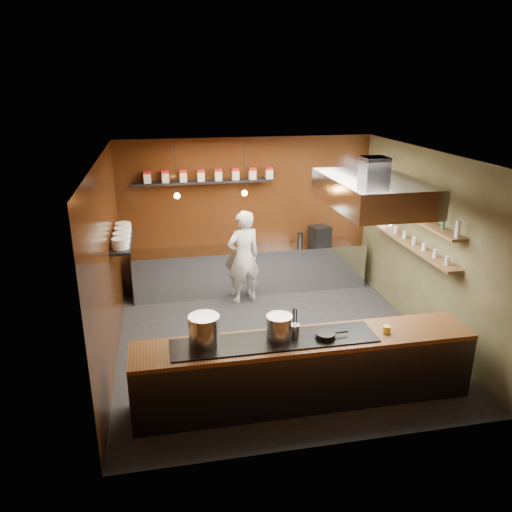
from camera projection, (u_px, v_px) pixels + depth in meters
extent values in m
plane|color=black|center=(276.00, 341.00, 8.11)|extent=(5.00, 5.00, 0.00)
plane|color=#361309|center=(248.00, 214.00, 9.92)|extent=(5.00, 0.00, 5.00)
plane|color=#361309|center=(108.00, 266.00, 7.15)|extent=(0.00, 5.00, 5.00)
plane|color=#484729|center=(427.00, 245.00, 8.07)|extent=(0.00, 5.00, 5.00)
plane|color=silver|center=(278.00, 155.00, 7.11)|extent=(5.00, 5.00, 0.00)
plane|color=white|center=(381.00, 198.00, 9.50)|extent=(0.00, 1.00, 1.00)
cube|color=silver|center=(251.00, 269.00, 9.97)|extent=(4.60, 0.65, 0.90)
cube|color=#38383D|center=(304.00, 372.00, 6.49)|extent=(4.40, 0.70, 0.86)
cube|color=brown|center=(306.00, 340.00, 6.33)|extent=(4.40, 0.72, 0.06)
cube|color=black|center=(275.00, 341.00, 6.25)|extent=(2.60, 0.55, 0.02)
cube|color=black|center=(202.00, 182.00, 9.40)|extent=(2.60, 0.26, 0.04)
cube|color=black|center=(122.00, 241.00, 8.09)|extent=(0.30, 1.40, 0.04)
cube|color=brown|center=(412.00, 215.00, 8.18)|extent=(0.26, 2.80, 0.04)
cube|color=brown|center=(409.00, 243.00, 8.34)|extent=(0.26, 2.80, 0.04)
cube|color=#38383D|center=(374.00, 167.00, 7.03)|extent=(0.35, 0.35, 0.30)
cube|color=silver|center=(372.00, 192.00, 7.15)|extent=(1.20, 2.00, 0.40)
cube|color=white|center=(371.00, 206.00, 7.22)|extent=(1.00, 1.80, 0.02)
cylinder|color=black|center=(176.00, 170.00, 8.58)|extent=(0.01, 0.01, 0.90)
sphere|color=orange|center=(177.00, 196.00, 8.73)|extent=(0.10, 0.10, 0.10)
cylinder|color=black|center=(244.00, 168.00, 8.80)|extent=(0.01, 0.01, 0.90)
sphere|color=orange|center=(244.00, 193.00, 8.95)|extent=(0.10, 0.10, 0.10)
cube|color=beige|center=(147.00, 178.00, 9.18)|extent=(0.13, 0.13, 0.17)
cube|color=#B01516|center=(147.00, 172.00, 9.14)|extent=(0.13, 0.13, 0.05)
cube|color=beige|center=(165.00, 178.00, 9.24)|extent=(0.13, 0.13, 0.17)
cube|color=#B01516|center=(165.00, 172.00, 9.20)|extent=(0.14, 0.13, 0.05)
cube|color=beige|center=(183.00, 177.00, 9.30)|extent=(0.13, 0.13, 0.17)
cube|color=#B01516|center=(183.00, 171.00, 9.26)|extent=(0.13, 0.13, 0.05)
cube|color=beige|center=(201.00, 177.00, 9.36)|extent=(0.13, 0.13, 0.17)
cube|color=#B01516|center=(201.00, 171.00, 9.32)|extent=(0.14, 0.13, 0.05)
cube|color=beige|center=(218.00, 176.00, 9.42)|extent=(0.13, 0.13, 0.17)
cube|color=#B01516|center=(218.00, 170.00, 9.38)|extent=(0.14, 0.13, 0.05)
cube|color=beige|center=(235.00, 175.00, 9.48)|extent=(0.13, 0.13, 0.17)
cube|color=#B01516|center=(235.00, 170.00, 9.44)|extent=(0.14, 0.13, 0.05)
cube|color=beige|center=(252.00, 175.00, 9.54)|extent=(0.13, 0.13, 0.17)
cube|color=#B01516|center=(252.00, 169.00, 9.50)|extent=(0.14, 0.13, 0.05)
cube|color=beige|center=(269.00, 174.00, 9.60)|extent=(0.13, 0.13, 0.17)
cube|color=#B01516|center=(269.00, 168.00, 9.56)|extent=(0.14, 0.13, 0.05)
cylinder|color=white|center=(120.00, 243.00, 7.64)|extent=(0.26, 0.26, 0.16)
cylinder|color=white|center=(121.00, 238.00, 7.92)|extent=(0.26, 0.26, 0.16)
cylinder|color=white|center=(122.00, 232.00, 8.20)|extent=(0.26, 0.26, 0.16)
cylinder|color=white|center=(123.00, 227.00, 8.47)|extent=(0.26, 0.26, 0.16)
cylinder|color=silver|center=(458.00, 229.00, 6.93)|extent=(0.06, 0.06, 0.24)
cylinder|color=#2D5933|center=(443.00, 222.00, 7.27)|extent=(0.06, 0.06, 0.24)
cylinder|color=#8C601E|center=(430.00, 216.00, 7.62)|extent=(0.06, 0.06, 0.24)
cylinder|color=silver|center=(418.00, 210.00, 7.96)|extent=(0.06, 0.06, 0.24)
cylinder|color=#2D5933|center=(407.00, 204.00, 8.30)|extent=(0.06, 0.06, 0.24)
cylinder|color=#8C601E|center=(397.00, 199.00, 8.65)|extent=(0.06, 0.06, 0.24)
cylinder|color=silver|center=(388.00, 195.00, 8.99)|extent=(0.06, 0.06, 0.24)
cylinder|color=#2D5933|center=(379.00, 191.00, 9.33)|extent=(0.06, 0.06, 0.24)
cylinder|color=silver|center=(447.00, 261.00, 7.24)|extent=(0.07, 0.07, 0.13)
cylinder|color=silver|center=(435.00, 254.00, 7.55)|extent=(0.07, 0.07, 0.13)
cylinder|color=silver|center=(424.00, 247.00, 7.85)|extent=(0.07, 0.07, 0.13)
cylinder|color=silver|center=(414.00, 241.00, 8.16)|extent=(0.07, 0.07, 0.13)
cylinder|color=silver|center=(405.00, 235.00, 8.46)|extent=(0.07, 0.07, 0.13)
cylinder|color=silver|center=(396.00, 229.00, 8.76)|extent=(0.07, 0.07, 0.13)
cylinder|color=silver|center=(388.00, 224.00, 9.07)|extent=(0.07, 0.07, 0.13)
cylinder|color=silver|center=(380.00, 220.00, 9.37)|extent=(0.07, 0.07, 0.13)
cylinder|color=#B5B8BD|center=(204.00, 330.00, 6.10)|extent=(0.46, 0.46, 0.38)
cylinder|color=silver|center=(279.00, 327.00, 6.24)|extent=(0.44, 0.44, 0.31)
cylinder|color=#B3B5BA|center=(294.00, 331.00, 6.30)|extent=(0.14, 0.14, 0.17)
cylinder|color=black|center=(325.00, 337.00, 6.29)|extent=(0.27, 0.27, 0.03)
cylinder|color=black|center=(325.00, 334.00, 6.28)|extent=(0.25, 0.25, 0.03)
cylinder|color=black|center=(341.00, 332.00, 6.33)|extent=(0.18, 0.03, 0.02)
cylinder|color=yellow|center=(387.00, 329.00, 6.46)|extent=(0.13, 0.13, 0.09)
cube|color=black|center=(320.00, 235.00, 10.00)|extent=(0.44, 0.42, 0.36)
imported|color=white|center=(244.00, 257.00, 9.30)|extent=(0.75, 0.59, 1.79)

